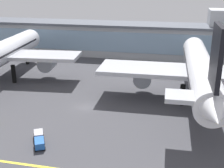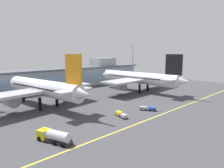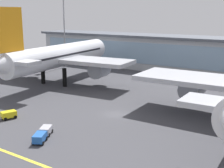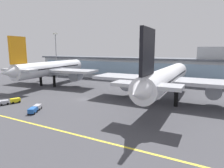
{
  "view_description": "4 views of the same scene",
  "coord_description": "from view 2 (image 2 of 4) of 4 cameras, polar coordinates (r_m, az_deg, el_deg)",
  "views": [
    {
      "loc": [
        18.25,
        -55.86,
        25.88
      ],
      "look_at": [
        4.93,
        4.64,
        4.09
      ],
      "focal_mm": 47.54,
      "sensor_mm": 36.0,
      "label": 1
    },
    {
      "loc": [
        -63.82,
        -58.2,
        20.56
      ],
      "look_at": [
        6.41,
        11.65,
        5.64
      ],
      "focal_mm": 33.76,
      "sensor_mm": 36.0,
      "label": 2
    },
    {
      "loc": [
        30.04,
        -46.71,
        18.96
      ],
      "look_at": [
        -2.95,
        3.27,
        4.9
      ],
      "focal_mm": 49.11,
      "sensor_mm": 36.0,
      "label": 3
    },
    {
      "loc": [
        36.99,
        -49.1,
        15.45
      ],
      "look_at": [
        4.89,
        10.46,
        3.74
      ],
      "focal_mm": 31.78,
      "sensor_mm": 36.0,
      "label": 4
    }
  ],
  "objects": [
    {
      "name": "airliner_near_right",
      "position": [
        111.24,
        7.26,
        1.61
      ],
      "size": [
        45.2,
        55.03,
        19.75
      ],
      "rotation": [
        0.0,
        0.0,
        1.6
      ],
      "color": "black",
      "rests_on": "ground"
    },
    {
      "name": "baggage_tug_near",
      "position": [
        76.64,
        9.79,
        -6.51
      ],
      "size": [
        4.06,
        5.65,
        1.4
      ],
      "rotation": [
        0.0,
        0.0,
        5.2
      ],
      "color": "black",
      "rests_on": "ground"
    },
    {
      "name": "fuel_tanker_truck",
      "position": [
        51.82,
        -15.6,
        -13.33
      ],
      "size": [
        5.14,
        9.36,
        2.9
      ],
      "rotation": [
        0.0,
        0.0,
        1.87
      ],
      "color": "black",
      "rests_on": "ground"
    },
    {
      "name": "ground_plane",
      "position": [
        88.78,
        2.42,
        -4.83
      ],
      "size": [
        180.0,
        180.0,
        0.0
      ],
      "primitive_type": "plane",
      "color": "#424247"
    },
    {
      "name": "apron_light_mast_centre",
      "position": [
        144.02,
        5.65,
        6.92
      ],
      "size": [
        1.8,
        1.8,
        25.55
      ],
      "color": "gray",
      "rests_on": "ground"
    },
    {
      "name": "taxiway_centreline_stripe",
      "position": [
        76.19,
        14.83,
        -7.37
      ],
      "size": [
        144.0,
        0.5,
        0.01
      ],
      "primitive_type": "cube",
      "color": "yellow",
      "rests_on": "ground"
    },
    {
      "name": "service_truck_far",
      "position": [
        68.4,
        2.52,
        -8.24
      ],
      "size": [
        3.37,
        5.78,
        1.4
      ],
      "rotation": [
        0.0,
        0.0,
        1.24
      ],
      "color": "black",
      "rests_on": "ground"
    },
    {
      "name": "airliner_near_left",
      "position": [
        82.18,
        -18.04,
        -1.11
      ],
      "size": [
        41.72,
        49.62,
        20.07
      ],
      "rotation": [
        0.0,
        0.0,
        1.67
      ],
      "color": "black",
      "rests_on": "ground"
    },
    {
      "name": "terminal_building",
      "position": [
        125.73,
        -13.32,
        1.8
      ],
      "size": [
        123.63,
        14.0,
        16.72
      ],
      "color": "#ADB2B7",
      "rests_on": "ground"
    }
  ]
}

